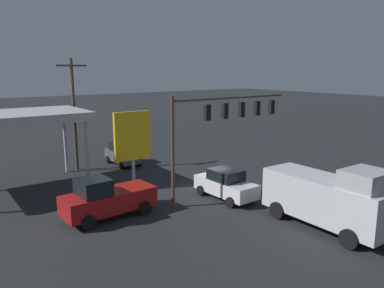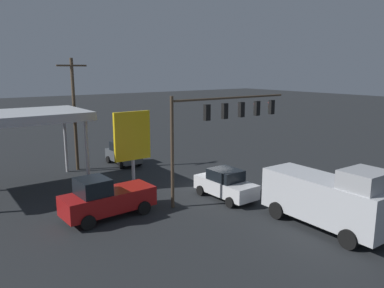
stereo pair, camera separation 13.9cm
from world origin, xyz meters
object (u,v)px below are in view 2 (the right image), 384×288
(hatchback_crossing, at_px, (123,154))
(delivery_truck, at_px, (328,198))
(pickup_parked, at_px, (106,198))
(utility_pole, at_px, (74,112))
(sedan_far, at_px, (225,184))
(price_sign, at_px, (132,138))
(traffic_signal_assembly, at_px, (224,117))

(hatchback_crossing, xyz_separation_m, delivery_truck, (-2.68, 18.76, 0.75))
(pickup_parked, bearing_deg, utility_pole, -104.04)
(pickup_parked, relative_size, sedan_far, 1.19)
(price_sign, distance_m, sedan_far, 7.19)
(hatchback_crossing, distance_m, sedan_far, 12.18)
(hatchback_crossing, relative_size, delivery_truck, 0.56)
(traffic_signal_assembly, height_order, hatchback_crossing, traffic_signal_assembly)
(traffic_signal_assembly, xyz_separation_m, delivery_truck, (-0.86, 7.32, -3.51))
(traffic_signal_assembly, bearing_deg, sedan_far, 60.77)
(utility_pole, xyz_separation_m, price_sign, (-1.57, 7.09, -1.24))
(price_sign, height_order, sedan_far, price_sign)
(traffic_signal_assembly, relative_size, price_sign, 1.73)
(traffic_signal_assembly, height_order, pickup_parked, traffic_signal_assembly)
(price_sign, height_order, hatchback_crossing, price_sign)
(price_sign, bearing_deg, delivery_truck, 112.46)
(sedan_far, bearing_deg, delivery_truck, 8.79)
(traffic_signal_assembly, bearing_deg, pickup_parked, -6.42)
(utility_pole, relative_size, hatchback_crossing, 2.37)
(utility_pole, distance_m, hatchback_crossing, 5.55)
(sedan_far, bearing_deg, price_sign, -146.88)
(traffic_signal_assembly, relative_size, delivery_truck, 1.38)
(pickup_parked, bearing_deg, delivery_truck, 133.96)
(price_sign, bearing_deg, sedan_far, 124.72)
(price_sign, distance_m, delivery_truck, 13.30)
(traffic_signal_assembly, distance_m, sedan_far, 4.32)
(traffic_signal_assembly, relative_size, pickup_parked, 1.78)
(utility_pole, bearing_deg, price_sign, 102.47)
(pickup_parked, height_order, sedan_far, pickup_parked)
(utility_pole, bearing_deg, traffic_signal_assembly, 115.69)
(pickup_parked, bearing_deg, sedan_far, 165.53)
(pickup_parked, bearing_deg, price_sign, -136.33)
(delivery_truck, height_order, sedan_far, delivery_truck)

